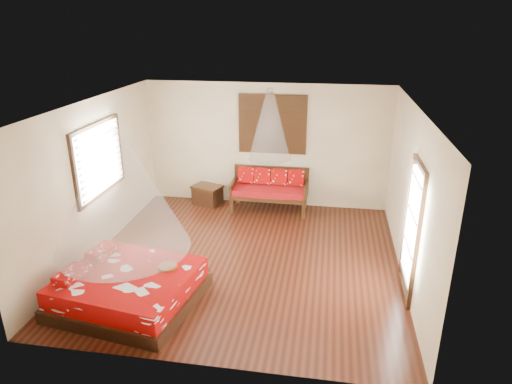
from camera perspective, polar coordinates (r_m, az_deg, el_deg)
room at (r=7.80m, az=-1.54°, el=0.62°), size 5.54×5.54×2.84m
bed at (r=7.38m, az=-15.65°, el=-11.46°), size 2.23×2.07×0.63m
daybed at (r=10.28m, az=1.73°, el=0.53°), size 1.71×0.76×0.94m
storage_chest at (r=10.74m, az=-6.08°, el=-0.34°), size 0.78×0.68×0.45m
shutter_panel at (r=10.21m, az=2.08°, el=8.46°), size 1.52×0.06×1.32m
window_left at (r=8.78m, az=-18.99°, el=3.87°), size 0.10×1.74×1.34m
glazed_door at (r=7.36m, az=18.85°, el=-4.64°), size 0.08×1.02×2.16m
wine_tray at (r=7.24m, az=-11.02°, el=-8.78°), size 0.30×0.30×0.24m
mosquito_net_main at (r=6.67m, az=-16.86°, el=0.21°), size 1.94×1.94×1.80m
mosquito_net_daybed at (r=9.74m, az=1.72°, el=8.45°), size 0.90×0.90×1.50m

